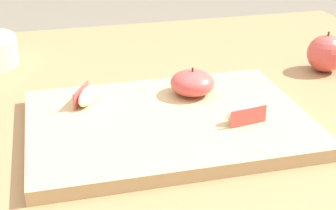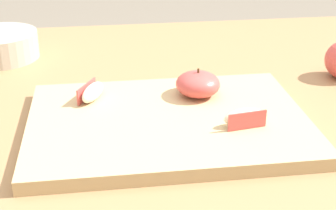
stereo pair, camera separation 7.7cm
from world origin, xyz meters
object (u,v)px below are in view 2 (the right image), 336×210
object	(u,v)px
cutting_board	(168,123)
apple_wedge_right	(244,117)
ceramic_fruit_bowl	(0,44)
apple_wedge_left	(92,92)
apple_half_skin_up	(198,84)

from	to	relation	value
cutting_board	apple_wedge_right	size ratio (longest dim) A/B	6.51
apple_wedge_right	ceramic_fruit_bowl	world-z (taller)	ceramic_fruit_bowl
apple_wedge_right	apple_wedge_left	world-z (taller)	same
apple_wedge_left	apple_wedge_right	bearing A→B (deg)	-28.92
cutting_board	apple_wedge_right	bearing A→B (deg)	-22.63
apple_half_skin_up	apple_wedge_right	world-z (taller)	apple_half_skin_up
apple_half_skin_up	apple_wedge_left	xyz separation A→B (m)	(-0.18, 0.01, -0.01)
apple_wedge_left	ceramic_fruit_bowl	size ratio (longest dim) A/B	0.41
apple_wedge_left	apple_half_skin_up	bearing A→B (deg)	-1.83
apple_wedge_right	apple_half_skin_up	bearing A→B (deg)	111.87
cutting_board	apple_wedge_right	world-z (taller)	apple_wedge_right
ceramic_fruit_bowl	apple_half_skin_up	bearing A→B (deg)	-38.42
cutting_board	apple_wedge_left	distance (m)	0.14
apple_half_skin_up	apple_wedge_left	world-z (taller)	apple_half_skin_up
cutting_board	ceramic_fruit_bowl	world-z (taller)	ceramic_fruit_bowl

